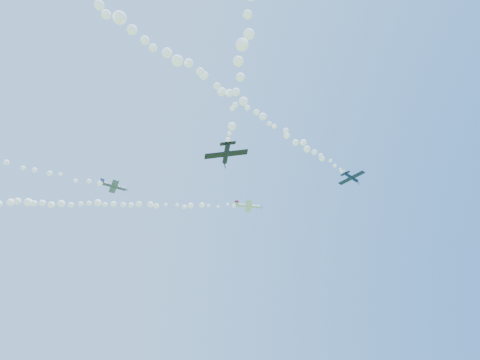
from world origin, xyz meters
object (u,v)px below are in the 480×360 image
object	(u,v)px
plane_grey	(114,186)
plane_black	(226,153)
plane_white	(248,206)
plane_navy	(351,177)

from	to	relation	value
plane_grey	plane_black	xyz separation A→B (m)	(16.58, -28.04, -5.94)
plane_white	plane_black	size ratio (longest dim) A/B	1.12
plane_white	plane_navy	world-z (taller)	plane_white
plane_navy	plane_grey	world-z (taller)	plane_navy
plane_grey	plane_navy	bearing A→B (deg)	-23.33
plane_white	plane_black	xyz separation A→B (m)	(-18.77, -37.97, -12.51)
plane_white	plane_navy	distance (m)	30.58
plane_black	plane_grey	bearing A→B (deg)	43.43
plane_white	plane_grey	size ratio (longest dim) A/B	1.23
plane_navy	plane_grey	bearing A→B (deg)	136.61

